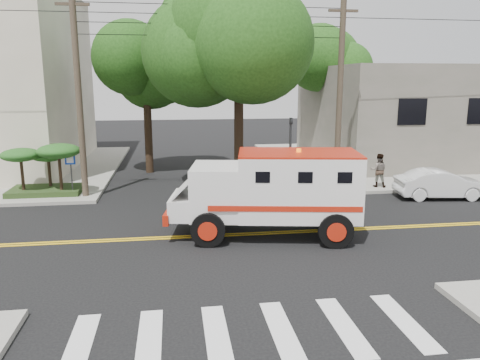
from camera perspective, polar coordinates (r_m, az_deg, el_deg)
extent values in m
plane|color=black|center=(16.37, -2.18, -6.75)|extent=(100.00, 100.00, 0.00)
cube|color=gray|center=(33.03, 19.14, 2.31)|extent=(17.00, 17.00, 0.15)
cube|color=#605E53|center=(33.84, 21.39, 7.62)|extent=(14.00, 12.00, 6.00)
cylinder|color=#382D23|center=(21.80, -19.03, 9.37)|extent=(0.28, 0.28, 9.00)
cylinder|color=#382D23|center=(23.03, 12.04, 9.86)|extent=(0.28, 0.28, 9.00)
cylinder|color=black|center=(22.21, -0.16, 7.46)|extent=(0.44, 0.44, 7.00)
sphere|color=#193C10|center=(22.20, -0.16, 16.50)|extent=(5.32, 5.32, 5.32)
sphere|color=#193C10|center=(21.70, 3.27, 18.10)|extent=(4.56, 4.56, 4.56)
cylinder|color=black|center=(27.57, -11.15, 6.66)|extent=(0.44, 0.44, 5.60)
sphere|color=#193C10|center=(27.46, -11.40, 12.49)|extent=(3.92, 3.92, 3.92)
sphere|color=#193C10|center=(26.88, -9.66, 13.46)|extent=(3.36, 3.36, 3.36)
cylinder|color=black|center=(33.08, 9.69, 7.88)|extent=(0.44, 0.44, 5.95)
sphere|color=#193C10|center=(33.01, 9.88, 13.04)|extent=(4.20, 4.20, 4.20)
sphere|color=#193C10|center=(32.74, 11.78, 13.76)|extent=(3.60, 3.60, 3.60)
cylinder|color=#3F3F42|center=(21.97, 6.13, 2.88)|extent=(0.12, 0.12, 3.60)
imported|color=#3F3F42|center=(21.80, 6.21, 6.38)|extent=(0.15, 0.18, 0.90)
cylinder|color=#3F3F42|center=(22.51, -19.84, 0.38)|extent=(0.06, 0.06, 2.00)
cube|color=#0C33A5|center=(22.32, -20.01, 2.36)|extent=(0.45, 0.03, 0.45)
cube|color=#1E3314|center=(23.53, -22.52, -1.17)|extent=(3.20, 2.00, 0.24)
cylinder|color=black|center=(23.32, -25.01, 0.72)|extent=(0.14, 0.14, 1.52)
ellipsoid|color=#1B4C16|center=(23.18, -25.20, 2.79)|extent=(1.73, 1.73, 0.60)
cylinder|color=black|center=(23.73, -22.21, 0.94)|extent=(0.14, 0.14, 1.36)
ellipsoid|color=#1B4C16|center=(23.60, -22.36, 2.76)|extent=(1.55, 1.55, 0.54)
cylinder|color=black|center=(22.67, -21.06, 0.96)|extent=(0.14, 0.14, 1.68)
ellipsoid|color=#1B4C16|center=(22.53, -21.24, 3.32)|extent=(1.91, 1.91, 0.66)
cube|color=silver|center=(15.96, 7.07, -0.63)|extent=(4.33, 2.98, 2.15)
cube|color=silver|center=(15.97, -2.87, -1.30)|extent=(1.99, 2.49, 1.74)
cube|color=black|center=(15.95, -5.76, 0.33)|extent=(0.35, 1.73, 0.72)
cube|color=silver|center=(16.21, -6.66, -3.04)|extent=(1.25, 2.17, 0.72)
cube|color=#AD1E0D|center=(16.35, -8.42, -3.88)|extent=(0.54, 2.20, 0.36)
cube|color=#AD1E0D|center=(15.76, 7.18, 3.30)|extent=(4.33, 2.98, 0.06)
cylinder|color=black|center=(15.16, -3.92, -6.07)|extent=(1.17, 0.51, 1.13)
cylinder|color=black|center=(17.35, -3.24, -3.72)|extent=(1.17, 0.51, 1.13)
cylinder|color=black|center=(15.35, 11.59, -6.07)|extent=(1.17, 0.51, 1.13)
cylinder|color=black|center=(17.51, 10.28, -3.75)|extent=(1.17, 0.51, 1.13)
imported|color=silver|center=(23.12, 23.29, -0.46)|extent=(4.16, 1.88, 1.32)
imported|color=gray|center=(24.80, 9.78, 1.96)|extent=(0.73, 0.61, 1.71)
imported|color=gray|center=(23.85, 16.54, 1.14)|extent=(0.97, 0.87, 1.64)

